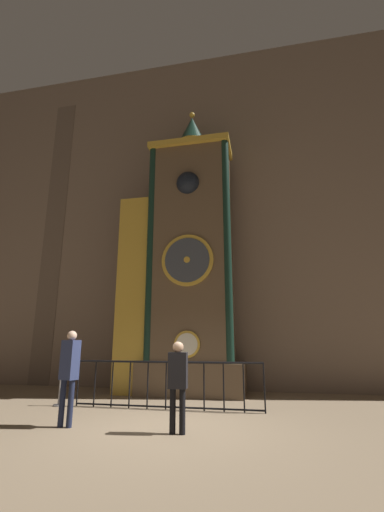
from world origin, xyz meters
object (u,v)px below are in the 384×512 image
object	(u,v)px
clock_tower	(182,263)
stanchion_post	(60,392)
visitor_far	(178,377)
visitor_near	(69,368)

from	to	relation	value
clock_tower	stanchion_post	world-z (taller)	clock_tower
visitor_far	stanchion_post	bearing A→B (deg)	146.34
visitor_near	visitor_far	world-z (taller)	visitor_near
visitor_far	clock_tower	bearing A→B (deg)	98.72
visitor_far	stanchion_post	size ratio (longest dim) A/B	1.57
clock_tower	stanchion_post	size ratio (longest dim) A/B	9.92
clock_tower	visitor_far	world-z (taller)	clock_tower
visitor_near	stanchion_post	distance (m)	2.58
stanchion_post	visitor_far	bearing A→B (deg)	-29.49
clock_tower	visitor_far	bearing A→B (deg)	-77.11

